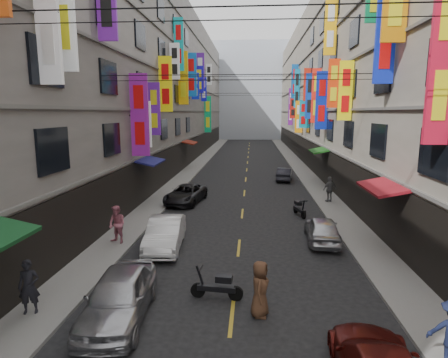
% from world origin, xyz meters
% --- Properties ---
extents(sidewalk_left, '(2.00, 90.00, 0.12)m').
position_xyz_m(sidewalk_left, '(-6.00, 42.00, 0.06)').
color(sidewalk_left, slate).
rests_on(sidewalk_left, ground).
extents(sidewalk_right, '(2.00, 90.00, 0.12)m').
position_xyz_m(sidewalk_right, '(6.00, 42.00, 0.06)').
color(sidewalk_right, slate).
rests_on(sidewalk_right, ground).
extents(building_row_left, '(10.14, 90.00, 19.00)m').
position_xyz_m(building_row_left, '(-11.99, 42.00, 9.49)').
color(building_row_left, gray).
rests_on(building_row_left, ground).
extents(building_row_right, '(10.14, 90.00, 19.00)m').
position_xyz_m(building_row_right, '(11.99, 42.00, 9.49)').
color(building_row_right, '#A59A8B').
rests_on(building_row_right, ground).
extents(haze_block, '(18.00, 8.00, 22.00)m').
position_xyz_m(haze_block, '(0.00, 92.00, 11.00)').
color(haze_block, '#ABB2BE').
rests_on(haze_block, ground).
extents(shop_signage, '(14.00, 55.00, 11.77)m').
position_xyz_m(shop_signage, '(-0.17, 35.05, 9.11)').
color(shop_signage, '#1510BE').
rests_on(shop_signage, ground).
extents(street_awnings, '(13.99, 35.20, 0.41)m').
position_xyz_m(street_awnings, '(-1.26, 26.00, 3.00)').
color(street_awnings, '#144B21').
rests_on(street_awnings, ground).
extents(overhead_cables, '(14.00, 38.04, 1.24)m').
position_xyz_m(overhead_cables, '(0.00, 30.00, 8.80)').
color(overhead_cables, black).
rests_on(overhead_cables, ground).
extents(lane_markings, '(0.12, 80.20, 0.01)m').
position_xyz_m(lane_markings, '(0.00, 39.00, 0.00)').
color(lane_markings, gold).
rests_on(lane_markings, ground).
extents(scooter_crossing, '(1.80, 0.53, 1.14)m').
position_xyz_m(scooter_crossing, '(-0.54, 13.10, 0.44)').
color(scooter_crossing, black).
rests_on(scooter_crossing, ground).
extents(scooter_far_right, '(0.70, 1.77, 1.14)m').
position_xyz_m(scooter_far_right, '(3.47, 23.75, 0.44)').
color(scooter_far_right, black).
rests_on(scooter_far_right, ground).
extents(car_left_near, '(2.03, 4.45, 1.48)m').
position_xyz_m(car_left_near, '(-3.40, 11.65, 0.74)').
color(car_left_near, '#B3B3B8').
rests_on(car_left_near, ground).
extents(car_left_mid, '(1.83, 4.38, 1.41)m').
position_xyz_m(car_left_mid, '(-3.40, 17.71, 0.70)').
color(car_left_mid, white).
rests_on(car_left_mid, ground).
extents(car_left_far, '(2.75, 4.77, 1.25)m').
position_xyz_m(car_left_far, '(-4.00, 26.47, 0.63)').
color(car_left_far, black).
rests_on(car_left_far, ground).
extents(car_right_mid, '(1.71, 3.80, 1.27)m').
position_xyz_m(car_right_mid, '(4.00, 19.11, 0.63)').
color(car_right_mid, '#B6B6BB').
rests_on(car_right_mid, ground).
extents(car_right_far, '(1.80, 3.77, 1.19)m').
position_xyz_m(car_right_far, '(3.56, 35.71, 0.60)').
color(car_right_far, '#25252C').
rests_on(car_right_far, ground).
extents(pedestrian_lnear, '(0.77, 0.73, 1.70)m').
position_xyz_m(pedestrian_lnear, '(-6.18, 11.58, 0.97)').
color(pedestrian_lnear, black).
rests_on(pedestrian_lnear, sidewalk_left).
extents(pedestrian_lfar, '(1.05, 0.91, 1.80)m').
position_xyz_m(pedestrian_lfar, '(-5.74, 17.91, 1.02)').
color(pedestrian_lfar, '#BF6577').
rests_on(pedestrian_lfar, sidewalk_left).
extents(pedestrian_rfar, '(1.18, 0.99, 1.76)m').
position_xyz_m(pedestrian_rfar, '(5.92, 27.11, 1.00)').
color(pedestrian_rfar, '#5D5D60').
rests_on(pedestrian_rfar, sidewalk_right).
extents(pedestrian_crossing, '(0.72, 0.95, 1.77)m').
position_xyz_m(pedestrian_crossing, '(0.86, 12.15, 0.88)').
color(pedestrian_crossing, '#543521').
rests_on(pedestrian_crossing, ground).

